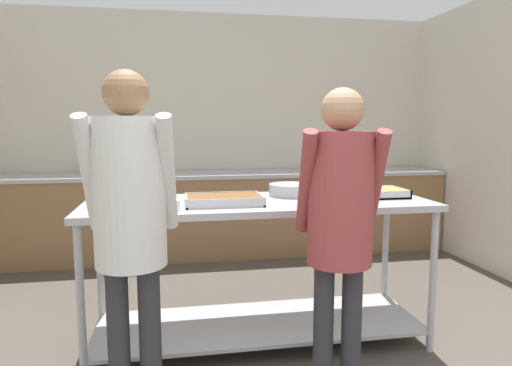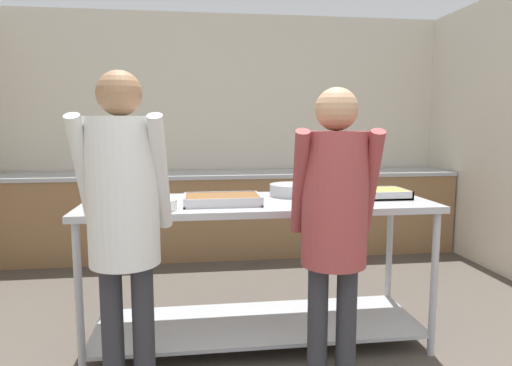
{
  "view_description": "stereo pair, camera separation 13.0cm",
  "coord_description": "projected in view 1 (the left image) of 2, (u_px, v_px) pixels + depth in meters",
  "views": [
    {
      "loc": [
        -0.52,
        -0.93,
        1.42
      ],
      "look_at": [
        0.01,
        1.98,
        1.04
      ],
      "focal_mm": 32.0,
      "sensor_mm": 36.0,
      "label": 1
    },
    {
      "loc": [
        -0.39,
        -0.95,
        1.42
      ],
      "look_at": [
        0.01,
        1.98,
        1.04
      ],
      "focal_mm": 32.0,
      "sensor_mm": 36.0,
      "label": 2
    }
  ],
  "objects": [
    {
      "name": "serving_tray_roast",
      "position": [
        369.0,
        193.0,
        3.04
      ],
      "size": [
        0.47,
        0.29,
        0.05
      ],
      "color": "#ADAFB5",
      "rests_on": "serving_counter"
    },
    {
      "name": "guest_serving_right",
      "position": [
        130.0,
        207.0,
        2.12
      ],
      "size": [
        0.45,
        0.35,
        1.67
      ],
      "color": "#2D2D33",
      "rests_on": "ground_plane"
    },
    {
      "name": "back_counter",
      "position": [
        223.0,
        213.0,
        5.0
      ],
      "size": [
        4.9,
        0.65,
        0.9
      ],
      "color": "olive",
      "rests_on": "ground_plane"
    },
    {
      "name": "guest_serving_left",
      "position": [
        340.0,
        211.0,
        2.27
      ],
      "size": [
        0.45,
        0.36,
        1.6
      ],
      "color": "#2D2D33",
      "rests_on": "ground_plane"
    },
    {
      "name": "broccoli_bowl",
      "position": [
        160.0,
        203.0,
        2.54
      ],
      "size": [
        0.22,
        0.22,
        0.11
      ],
      "color": "silver",
      "rests_on": "serving_counter"
    },
    {
      "name": "serving_tray_vegetables",
      "position": [
        224.0,
        200.0,
        2.76
      ],
      "size": [
        0.46,
        0.3,
        0.05
      ],
      "color": "#ADAFB5",
      "rests_on": "serving_counter"
    },
    {
      "name": "serving_counter",
      "position": [
        259.0,
        247.0,
        2.93
      ],
      "size": [
        2.17,
        0.75,
        0.94
      ],
      "color": "#ADAFB5",
      "rests_on": "ground_plane"
    },
    {
      "name": "sauce_pan",
      "position": [
        292.0,
        189.0,
        3.1
      ],
      "size": [
        0.45,
        0.31,
        0.08
      ],
      "color": "#ADAFB5",
      "rests_on": "serving_counter"
    },
    {
      "name": "water_bottle",
      "position": [
        82.0,
        163.0,
        4.73
      ],
      "size": [
        0.08,
        0.08,
        0.26
      ],
      "color": "silver",
      "rests_on": "back_counter"
    },
    {
      "name": "plate_stack",
      "position": [
        121.0,
        193.0,
        2.96
      ],
      "size": [
        0.23,
        0.23,
        0.07
      ],
      "color": "white",
      "rests_on": "serving_counter"
    },
    {
      "name": "wall_rear",
      "position": [
        219.0,
        133.0,
        5.25
      ],
      "size": [
        5.06,
        0.06,
        2.65
      ],
      "color": "beige",
      "rests_on": "ground_plane"
    }
  ]
}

